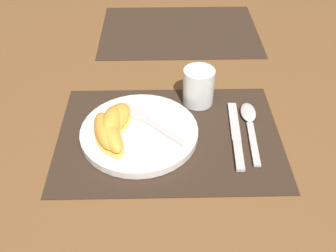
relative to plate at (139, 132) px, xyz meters
name	(u,v)px	position (x,y,z in m)	size (l,w,h in m)	color
ground_plane	(169,136)	(0.06, 0.00, -0.01)	(3.00, 3.00, 0.00)	brown
placemat	(169,136)	(0.06, 0.00, -0.01)	(0.47, 0.33, 0.00)	#38281E
placemat_far	(179,31)	(0.10, 0.47, -0.01)	(0.47, 0.33, 0.00)	#38281E
plate	(139,132)	(0.00, 0.00, 0.00)	(0.25, 0.25, 0.02)	white
juice_glass	(198,88)	(0.13, 0.11, 0.03)	(0.07, 0.07, 0.09)	silver
knife	(236,136)	(0.20, -0.01, -0.01)	(0.03, 0.21, 0.01)	silver
spoon	(249,120)	(0.24, 0.04, 0.00)	(0.04, 0.20, 0.01)	silver
fork	(149,122)	(0.02, 0.02, 0.01)	(0.14, 0.14, 0.00)	silver
citrus_wedge_0	(116,119)	(-0.05, 0.02, 0.02)	(0.09, 0.11, 0.03)	#F7C656
citrus_wedge_1	(112,123)	(-0.06, 0.00, 0.03)	(0.05, 0.11, 0.04)	#F7C656
citrus_wedge_2	(105,131)	(-0.07, -0.02, 0.02)	(0.07, 0.12, 0.03)	#F7C656
citrus_wedge_3	(110,134)	(-0.06, -0.03, 0.02)	(0.09, 0.13, 0.04)	#F7C656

